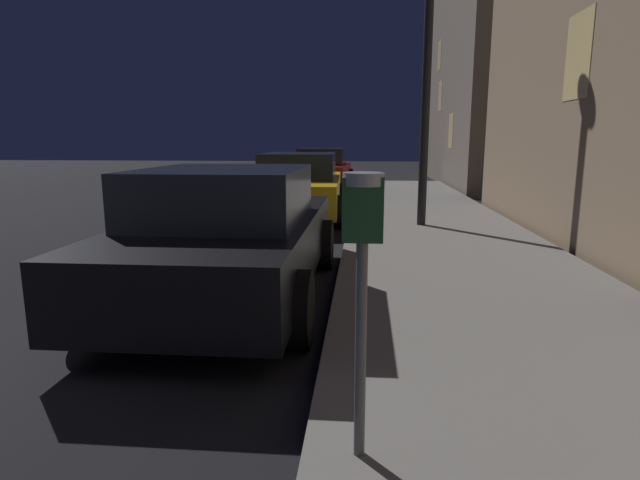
# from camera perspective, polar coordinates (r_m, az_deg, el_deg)

# --- Properties ---
(parking_meter) EXTENTS (0.19, 0.19, 1.42)m
(parking_meter) POSITION_cam_1_polar(r_m,az_deg,el_deg) (2.42, 4.69, -0.76)
(parking_meter) COLOR #59595B
(parking_meter) RESTS_ON sidewalk
(car_black) EXTENTS (2.06, 4.39, 1.43)m
(car_black) POSITION_cam_1_polar(r_m,az_deg,el_deg) (5.68, -9.93, 0.55)
(car_black) COLOR black
(car_black) RESTS_ON ground
(car_yellow_cab) EXTENTS (2.13, 4.54, 1.43)m
(car_yellow_cab) POSITION_cam_1_polar(r_m,az_deg,el_deg) (11.54, -2.33, 6.01)
(car_yellow_cab) COLOR gold
(car_yellow_cab) RESTS_ON ground
(car_red) EXTENTS (2.04, 4.27, 1.43)m
(car_red) POSITION_cam_1_polar(r_m,az_deg,el_deg) (18.14, 0.32, 7.85)
(car_red) COLOR maroon
(car_red) RESTS_ON ground
(street_lamp) EXTENTS (0.44, 0.44, 5.04)m
(street_lamp) POSITION_cam_1_polar(r_m,az_deg,el_deg) (9.92, 11.89, 21.29)
(street_lamp) COLOR black
(street_lamp) RESTS_ON sidewalk
(building_far) EXTENTS (8.45, 11.48, 8.03)m
(building_far) POSITION_cam_1_polar(r_m,az_deg,el_deg) (22.47, 24.63, 15.94)
(building_far) COLOR #6B6056
(building_far) RESTS_ON ground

